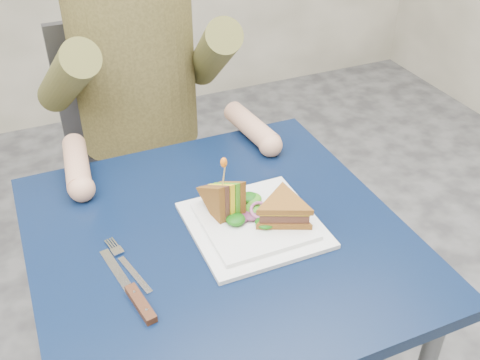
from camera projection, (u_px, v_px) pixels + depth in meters
name	position (u px, v px, depth m)	size (l,w,h in m)	color
table	(219.00, 263.00, 1.20)	(0.75, 0.75, 0.73)	black
chair	(137.00, 145.00, 1.80)	(0.42, 0.40, 0.93)	#47474C
diner	(134.00, 46.00, 1.50)	(0.54, 0.59, 0.74)	brown
plate	(254.00, 223.00, 1.17)	(0.26, 0.26, 0.02)	white
sandwich_flat	(284.00, 210.00, 1.15)	(0.17, 0.17, 0.05)	brown
sandwich_upright	(224.00, 200.00, 1.16)	(0.08, 0.13, 0.13)	brown
fork	(128.00, 266.00, 1.07)	(0.05, 0.18, 0.01)	silver
knife	(136.00, 297.00, 1.00)	(0.06, 0.22, 0.02)	silver
toothpick	(224.00, 174.00, 1.12)	(0.00, 0.00, 0.06)	tan
toothpick_frill	(224.00, 162.00, 1.11)	(0.01, 0.01, 0.02)	orange
lettuce_spill	(254.00, 212.00, 1.16)	(0.15, 0.13, 0.02)	#337A14
onion_ring	(260.00, 210.00, 1.16)	(0.04, 0.04, 0.01)	#9E4C7A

